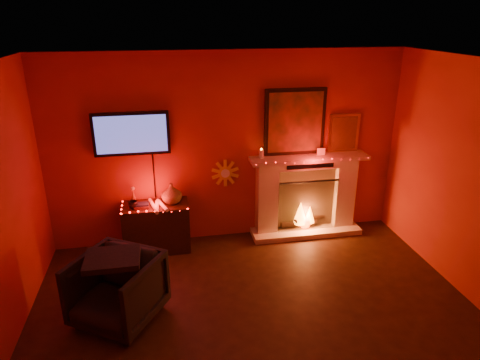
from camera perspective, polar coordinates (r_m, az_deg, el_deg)
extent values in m
plane|color=black|center=(4.56, 4.04, -22.09)|extent=(5.00, 5.00, 0.00)
plane|color=beige|center=(3.35, 5.26, 13.87)|extent=(5.00, 5.00, 0.00)
plane|color=#A4261A|center=(6.03, -1.58, 4.14)|extent=(5.00, 0.00, 5.00)
cube|color=beige|center=(6.63, 8.75, -6.75)|extent=(1.65, 0.40, 0.08)
cube|color=beige|center=(6.32, 3.59, -2.79)|extent=(0.30, 0.22, 0.95)
cube|color=beige|center=(6.70, 13.60, -1.94)|extent=(0.30, 0.22, 0.95)
cube|color=beige|center=(6.28, 9.02, 2.20)|extent=(1.50, 0.22, 0.14)
cube|color=beige|center=(6.20, 9.25, 2.89)|extent=(1.72, 0.34, 0.06)
cube|color=#8E7052|center=(6.53, 8.57, -2.16)|extent=(0.90, 0.10, 0.95)
cube|color=black|center=(6.41, 9.05, -3.48)|extent=(0.90, 0.02, 0.78)
cylinder|color=black|center=(6.60, 7.80, -5.84)|extent=(0.55, 0.09, 0.09)
cylinder|color=black|center=(6.65, 9.26, -5.15)|extent=(0.51, 0.18, 0.08)
cone|color=orange|center=(6.52, 8.05, -4.33)|extent=(0.20, 0.20, 0.34)
cone|color=orange|center=(6.60, 9.25, -4.49)|extent=(0.16, 0.16, 0.26)
sphere|color=#FF3F07|center=(6.62, 8.64, -5.60)|extent=(0.18, 0.18, 0.18)
cube|color=black|center=(6.12, 7.33, 7.68)|extent=(0.88, 0.05, 0.95)
cube|color=#C04519|center=(6.10, 7.41, 7.62)|extent=(0.78, 0.01, 0.85)
cube|color=#BE8F37|center=(6.44, 13.64, 6.14)|extent=(0.46, 0.04, 0.56)
cube|color=#AC7927|center=(6.42, 13.72, 6.08)|extent=(0.38, 0.01, 0.48)
cylinder|color=beige|center=(6.02, 2.85, 3.49)|extent=(0.07, 0.07, 0.12)
cube|color=white|center=(6.26, 10.76, 3.75)|extent=(0.12, 0.01, 0.10)
cube|color=black|center=(5.85, -14.28, 6.00)|extent=(1.00, 0.06, 0.58)
cube|color=#3F46A3|center=(5.82, -14.30, 5.91)|extent=(0.92, 0.01, 0.50)
cylinder|color=black|center=(6.04, -11.39, 0.53)|extent=(0.02, 0.02, 0.66)
cylinder|color=yellow|center=(6.12, -1.98, 0.93)|extent=(0.20, 0.03, 0.20)
cylinder|color=white|center=(6.10, -1.96, 0.88)|extent=(0.13, 0.01, 0.13)
cube|color=black|center=(6.12, -11.05, -6.19)|extent=(0.90, 0.45, 0.69)
imported|color=brown|center=(5.93, -9.11, -1.76)|extent=(0.28, 0.28, 0.29)
imported|color=black|center=(5.92, -14.06, -3.20)|extent=(0.13, 0.13, 0.10)
cylinder|color=white|center=(5.93, -11.55, -3.24)|extent=(0.14, 0.38, 0.05)
cylinder|color=white|center=(5.85, -11.01, -3.55)|extent=(0.05, 0.38, 0.05)
cylinder|color=white|center=(5.89, -10.32, -3.32)|extent=(0.17, 0.38, 0.05)
cube|color=#521A17|center=(5.93, -12.97, -3.46)|extent=(0.20, 0.14, 0.03)
cube|color=#1B293F|center=(5.92, -12.90, -3.17)|extent=(0.17, 0.12, 0.02)
imported|color=black|center=(4.89, -16.09, -13.87)|extent=(1.13, 1.14, 0.76)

